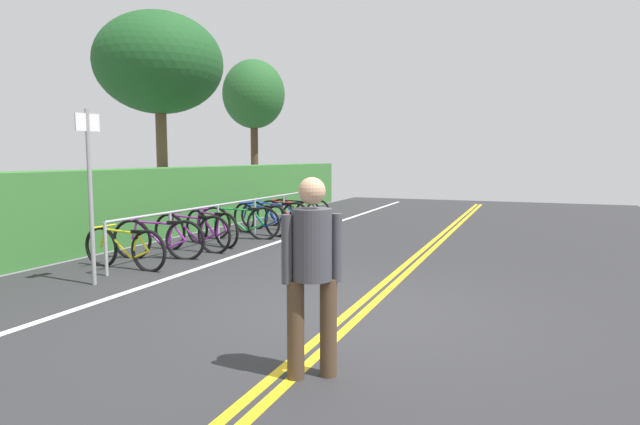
% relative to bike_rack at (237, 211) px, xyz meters
% --- Properties ---
extents(ground_plane, '(33.69, 11.02, 0.05)m').
position_rel_bike_rack_xyz_m(ground_plane, '(-4.29, -4.09, -0.65)').
color(ground_plane, '#2B2B2D').
extents(centre_line_yellow_inner, '(30.32, 0.10, 0.00)m').
position_rel_bike_rack_xyz_m(centre_line_yellow_inner, '(-4.29, -4.17, -0.63)').
color(centre_line_yellow_inner, gold).
rests_on(centre_line_yellow_inner, ground_plane).
extents(centre_line_yellow_outer, '(30.32, 0.10, 0.00)m').
position_rel_bike_rack_xyz_m(centre_line_yellow_outer, '(-4.29, -4.01, -0.63)').
color(centre_line_yellow_outer, gold).
rests_on(centre_line_yellow_outer, ground_plane).
extents(bike_lane_stripe_white, '(30.32, 0.12, 0.00)m').
position_rel_bike_rack_xyz_m(bike_lane_stripe_white, '(-4.29, -0.98, -0.63)').
color(bike_lane_stripe_white, white).
rests_on(bike_lane_stripe_white, ground_plane).
extents(bike_rack, '(7.73, 0.05, 0.84)m').
position_rel_bike_rack_xyz_m(bike_rack, '(0.00, 0.00, 0.00)').
color(bike_rack, '#9EA0A5').
rests_on(bike_rack, ground_plane).
extents(bicycle_0, '(0.46, 1.68, 0.71)m').
position_rel_bike_rack_xyz_m(bicycle_0, '(-3.33, 0.11, -0.30)').
color(bicycle_0, black).
rests_on(bicycle_0, ground_plane).
extents(bicycle_1, '(0.56, 1.67, 0.75)m').
position_rel_bike_rack_xyz_m(bicycle_1, '(-2.45, 0.14, -0.28)').
color(bicycle_1, black).
rests_on(bicycle_1, ground_plane).
extents(bicycle_2, '(0.46, 1.77, 0.76)m').
position_rel_bike_rack_xyz_m(bicycle_2, '(-1.60, 0.05, -0.27)').
color(bicycle_2, black).
rests_on(bicycle_2, ground_plane).
extents(bicycle_3, '(0.65, 1.62, 0.75)m').
position_rel_bike_rack_xyz_m(bicycle_3, '(-0.86, 0.11, -0.28)').
color(bicycle_3, black).
rests_on(bicycle_3, ground_plane).
extents(bicycle_4, '(0.64, 1.78, 0.76)m').
position_rel_bike_rack_xyz_m(bicycle_4, '(0.03, -0.01, -0.27)').
color(bicycle_4, black).
rests_on(bicycle_4, ground_plane).
extents(bicycle_5, '(0.68, 1.74, 0.76)m').
position_rel_bike_rack_xyz_m(bicycle_5, '(0.86, -0.08, -0.27)').
color(bicycle_5, black).
rests_on(bicycle_5, ground_plane).
extents(bicycle_6, '(0.46, 1.79, 0.75)m').
position_rel_bike_rack_xyz_m(bicycle_6, '(1.67, -0.06, -0.28)').
color(bicycle_6, black).
rests_on(bicycle_6, ground_plane).
extents(bicycle_7, '(0.61, 1.65, 0.73)m').
position_rel_bike_rack_xyz_m(bicycle_7, '(2.43, -0.09, -0.29)').
color(bicycle_7, black).
rests_on(bicycle_7, ground_plane).
extents(bicycle_8, '(0.51, 1.71, 0.68)m').
position_rel_bike_rack_xyz_m(bicycle_8, '(3.37, 0.04, -0.31)').
color(bicycle_8, black).
rests_on(bicycle_8, ground_plane).
extents(pedestrian, '(0.32, 0.42, 1.63)m').
position_rel_bike_rack_xyz_m(pedestrian, '(-6.08, -4.30, 0.30)').
color(pedestrian, '#4C3826').
rests_on(pedestrian, ground_plane).
extents(sign_post_near, '(0.36, 0.09, 2.44)m').
position_rel_bike_rack_xyz_m(sign_post_near, '(-4.34, -0.26, 0.82)').
color(sign_post_near, gray).
rests_on(sign_post_near, ground_plane).
extents(hedge_backdrop, '(16.68, 1.05, 1.54)m').
position_rel_bike_rack_xyz_m(hedge_backdrop, '(1.50, 2.04, 0.14)').
color(hedge_backdrop, '#387533').
rests_on(hedge_backdrop, ground_plane).
extents(tree_mid, '(3.19, 3.19, 5.39)m').
position_rel_bike_rack_xyz_m(tree_mid, '(1.19, 2.91, 3.48)').
color(tree_mid, brown).
rests_on(tree_mid, ground_plane).
extents(tree_far_right, '(2.40, 2.40, 5.53)m').
position_rel_bike_rack_xyz_m(tree_far_right, '(8.39, 4.19, 3.54)').
color(tree_far_right, '#473323').
rests_on(tree_far_right, ground_plane).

